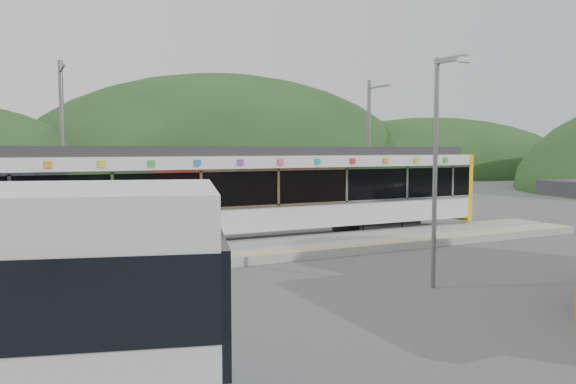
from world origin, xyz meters
name	(u,v)px	position (x,y,z in m)	size (l,w,h in m)	color
ground	(338,270)	(0.00, 0.00, 0.00)	(120.00, 120.00, 0.00)	#4C4C4F
hills	(396,233)	(6.19, 5.29, 0.00)	(146.00, 149.00, 26.00)	#1E3D19
platform	(289,248)	(0.00, 3.30, 0.15)	(26.00, 3.20, 0.30)	#9E9E99
yellow_line	(307,249)	(0.00, 2.00, 0.30)	(26.00, 0.10, 0.01)	yellow
train	(251,190)	(-0.34, 6.00, 2.06)	(20.44, 3.01, 3.74)	black
catenary_mast_west	(63,149)	(-7.00, 8.56, 3.65)	(0.18, 1.80, 7.00)	slate
catenary_mast_east	(369,149)	(7.00, 8.56, 3.65)	(0.18, 1.80, 7.00)	slate
lamp_post	(439,152)	(1.11, -3.12, 3.59)	(0.36, 1.07, 6.01)	slate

